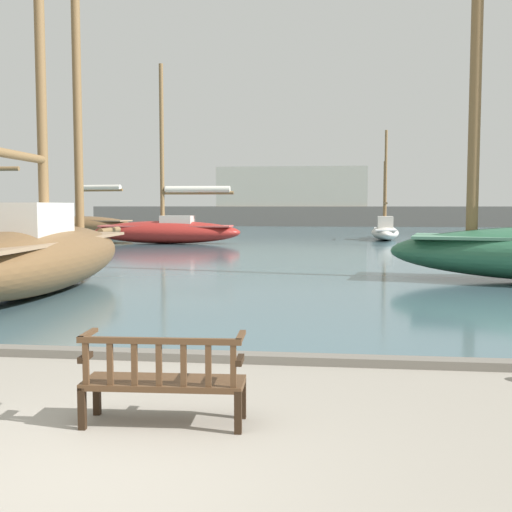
{
  "coord_description": "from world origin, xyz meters",
  "views": [
    {
      "loc": [
        2.01,
        -4.9,
        2.19
      ],
      "look_at": [
        0.16,
        10.0,
        1.0
      ],
      "focal_mm": 45.0,
      "sensor_mm": 36.0,
      "label": 1
    }
  ],
  "objects_px": {
    "park_bench": "(163,379)",
    "sailboat_mid_starboard": "(385,230)",
    "sailboat_mid_port": "(41,251)",
    "sailboat_distant_harbor": "(84,224)",
    "sailboat_far_port": "(168,229)"
  },
  "relations": [
    {
      "from": "park_bench",
      "to": "sailboat_mid_starboard",
      "type": "relative_size",
      "value": 0.24
    },
    {
      "from": "park_bench",
      "to": "sailboat_mid_starboard",
      "type": "height_order",
      "value": "sailboat_mid_starboard"
    },
    {
      "from": "sailboat_mid_starboard",
      "to": "sailboat_mid_port",
      "type": "bearing_deg",
      "value": -111.87
    },
    {
      "from": "sailboat_distant_harbor",
      "to": "sailboat_far_port",
      "type": "xyz_separation_m",
      "value": [
        8.6,
        -9.3,
        -0.01
      ]
    },
    {
      "from": "park_bench",
      "to": "sailboat_far_port",
      "type": "height_order",
      "value": "sailboat_far_port"
    },
    {
      "from": "sailboat_distant_harbor",
      "to": "sailboat_mid_starboard",
      "type": "height_order",
      "value": "sailboat_distant_harbor"
    },
    {
      "from": "park_bench",
      "to": "sailboat_far_port",
      "type": "relative_size",
      "value": 0.17
    },
    {
      "from": "park_bench",
      "to": "sailboat_distant_harbor",
      "type": "bearing_deg",
      "value": 113.13
    },
    {
      "from": "sailboat_distant_harbor",
      "to": "sailboat_mid_starboard",
      "type": "distance_m",
      "value": 21.19
    },
    {
      "from": "sailboat_distant_harbor",
      "to": "sailboat_mid_starboard",
      "type": "relative_size",
      "value": 1.38
    },
    {
      "from": "sailboat_mid_starboard",
      "to": "sailboat_far_port",
      "type": "distance_m",
      "value": 13.46
    },
    {
      "from": "sailboat_mid_starboard",
      "to": "sailboat_distant_harbor",
      "type": "bearing_deg",
      "value": 169.8
    },
    {
      "from": "sailboat_distant_harbor",
      "to": "sailboat_mid_starboard",
      "type": "bearing_deg",
      "value": -10.2
    },
    {
      "from": "sailboat_distant_harbor",
      "to": "sailboat_mid_starboard",
      "type": "xyz_separation_m",
      "value": [
        20.86,
        -3.75,
        -0.21
      ]
    },
    {
      "from": "sailboat_far_port",
      "to": "sailboat_mid_starboard",
      "type": "bearing_deg",
      "value": 24.35
    }
  ]
}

